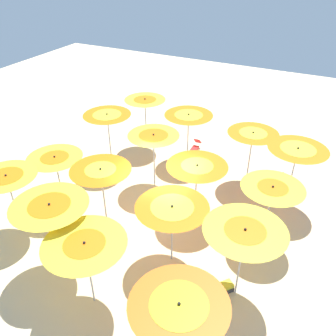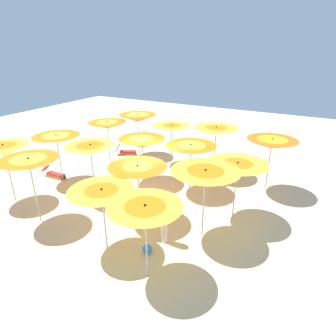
{
  "view_description": "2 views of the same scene",
  "coord_description": "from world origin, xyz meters",
  "views": [
    {
      "loc": [
        -8.69,
        -4.69,
        8.59
      ],
      "look_at": [
        1.48,
        0.34,
        1.22
      ],
      "focal_mm": 37.4,
      "sensor_mm": 36.0,
      "label": 1
    },
    {
      "loc": [
        -6.22,
        9.34,
        6.04
      ],
      "look_at": [
        -0.62,
        -1.05,
        0.98
      ],
      "focal_mm": 30.62,
      "sensor_mm": 36.0,
      "label": 2
    }
  ],
  "objects": [
    {
      "name": "ground",
      "position": [
        0.0,
        0.0,
        -0.02
      ],
      "size": [
        39.6,
        39.6,
        0.04
      ],
      "primitive_type": "cube",
      "color": "beige"
    },
    {
      "name": "beach_umbrella_0",
      "position": [
        4.54,
        3.05,
        2.25
      ],
      "size": [
        1.91,
        1.91,
        2.51
      ],
      "color": "#B2B2B7",
      "rests_on": "ground"
    },
    {
      "name": "beach_umbrella_1",
      "position": [
        2.3,
        3.61,
        2.29
      ],
      "size": [
        2.02,
        2.02,
        2.55
      ],
      "color": "#B2B2B7",
      "rests_on": "ground"
    },
    {
      "name": "beach_umbrella_2",
      "position": [
        -0.93,
        3.67,
        1.98
      ],
      "size": [
        1.99,
        1.99,
        2.19
      ],
      "color": "#B2B2B7",
      "rests_on": "ground"
    },
    {
      "name": "beach_umbrella_3",
      "position": [
        -2.71,
        4.07,
        2.08
      ],
      "size": [
        1.98,
        1.98,
        2.35
      ],
      "color": "#B2B2B7",
      "rests_on": "ground"
    },
    {
      "name": "beach_umbrella_4",
      "position": [
        4.24,
        0.7,
        2.12
      ],
      "size": [
        2.13,
        2.13,
        2.33
      ],
      "color": "#B2B2B7",
      "rests_on": "ground"
    },
    {
      "name": "beach_umbrella_5",
      "position": [
        1.81,
        1.13,
        2.14
      ],
      "size": [
        2.02,
        2.02,
        2.38
      ],
      "color": "#B2B2B7",
      "rests_on": "ground"
    },
    {
      "name": "beach_umbrella_6",
      "position": [
        -0.88,
        1.71,
        1.97
      ],
      "size": [
        2.1,
        2.1,
        2.2
      ],
      "color": "#B2B2B7",
      "rests_on": "ground"
    },
    {
      "name": "beach_umbrella_7",
      "position": [
        -3.38,
        1.61,
        2.27
      ],
      "size": [
        2.2,
        2.2,
        2.53
      ],
      "color": "#B2B2B7",
      "rests_on": "ground"
    },
    {
      "name": "beach_umbrella_8",
      "position": [
        3.73,
        -2.27,
        2.13
      ],
      "size": [
        2.02,
        2.02,
        2.36
      ],
      "color": "#B2B2B7",
      "rests_on": "ground"
    },
    {
      "name": "beach_umbrella_9",
      "position": [
        0.78,
        -1.12,
        1.94
      ],
      "size": [
        2.14,
        2.14,
        2.21
      ],
      "color": "#B2B2B7",
      "rests_on": "ground"
    },
    {
      "name": "beach_umbrella_10",
      "position": [
        -1.59,
        -1.31,
        1.96
      ],
      "size": [
        2.19,
        2.19,
        2.21
      ],
      "color": "#B2B2B7",
      "rests_on": "ground"
    },
    {
      "name": "beach_umbrella_11",
      "position": [
        -3.97,
        -0.01,
        2.07
      ],
      "size": [
        2.18,
        2.18,
        2.3
      ],
      "color": "#B2B2B7",
      "rests_on": "ground"
    },
    {
      "name": "beach_umbrella_12",
      "position": [
        2.97,
        -4.06,
        2.23
      ],
      "size": [
        2.13,
        2.13,
        2.5
      ],
      "color": "#B2B2B7",
      "rests_on": "ground"
    },
    {
      "name": "beach_umbrella_13",
      "position": [
        0.62,
        -3.72,
        2.02
      ],
      "size": [
        2.0,
        2.0,
        2.24
      ],
      "color": "#B2B2B7",
      "rests_on": "ground"
    },
    {
      "name": "beach_umbrella_14",
      "position": [
        -1.92,
        -3.53,
        2.26
      ],
      "size": [
        2.19,
        2.19,
        2.49
      ],
      "color": "#B2B2B7",
      "rests_on": "ground"
    },
    {
      "name": "beach_umbrella_15",
      "position": [
        -4.62,
        -2.93,
        2.21
      ],
      "size": [
        2.13,
        2.13,
        2.46
      ],
      "color": "#B2B2B7",
      "rests_on": "ground"
    },
    {
      "name": "lounger_0",
      "position": [
        -2.27,
        -2.99,
        0.2
      ],
      "size": [
        1.27,
        1.13,
        0.55
      ],
      "rotation": [
        0.0,
        0.0,
        5.59
      ],
      "color": "#333338",
      "rests_on": "ground"
    },
    {
      "name": "lounger_1",
      "position": [
        3.66,
        -3.7,
        0.21
      ],
      "size": [
        1.22,
        0.86,
        0.67
      ],
      "rotation": [
        0.0,
        0.0,
        3.63
      ],
      "color": "olive",
      "rests_on": "ground"
    },
    {
      "name": "lounger_2",
      "position": [
        4.86,
        0.65,
        0.19
      ],
      "size": [
        1.36,
        0.36,
        0.57
      ],
      "rotation": [
        0.0,
        0.0,
        9.47
      ],
      "color": "olive",
      "rests_on": "ground"
    },
    {
      "name": "beachgoer_0",
      "position": [
        -2.39,
        2.48,
        0.92
      ],
      "size": [
        0.3,
        0.3,
        1.75
      ],
      "rotation": [
        0.0,
        0.0,
        1.54
      ],
      "color": "beige",
      "rests_on": "ground"
    },
    {
      "name": "beach_ball",
      "position": [
        -2.19,
        3.25,
        0.16
      ],
      "size": [
        0.31,
        0.31,
        0.31
      ],
      "primitive_type": "sphere",
      "color": "#337FE5",
      "rests_on": "ground"
    }
  ]
}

